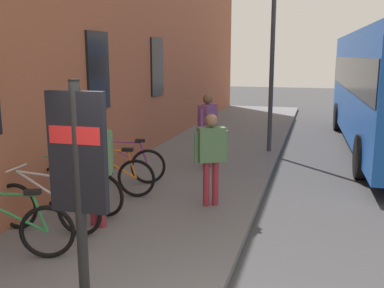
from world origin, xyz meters
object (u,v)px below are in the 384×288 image
object	(u,v)px
pedestrian_crossing_street	(211,150)
bicycle_leaning_wall	(79,190)
transit_info_sign	(78,169)
pedestrian_near_bus	(96,158)
bicycle_end_of_row	(48,207)
bicycle_under_window	(123,165)
pedestrian_by_facade	(208,123)
bicycle_mid_rack	(109,176)
bicycle_by_door	(6,231)
street_lamp	(273,39)

from	to	relation	value
pedestrian_crossing_street	bicycle_leaning_wall	bearing A→B (deg)	114.28
transit_info_sign	pedestrian_near_bus	bearing A→B (deg)	25.22
bicycle_end_of_row	pedestrian_crossing_street	distance (m)	2.82
bicycle_under_window	pedestrian_near_bus	world-z (taller)	pedestrian_near_bus
bicycle_end_of_row	transit_info_sign	distance (m)	2.91
bicycle_leaning_wall	pedestrian_by_facade	bearing A→B (deg)	-21.16
bicycle_mid_rack	pedestrian_crossing_street	world-z (taller)	pedestrian_crossing_street
bicycle_by_door	street_lamp	bearing A→B (deg)	-18.48
bicycle_under_window	street_lamp	distance (m)	5.44
bicycle_under_window	street_lamp	size ratio (longest dim) A/B	0.34
bicycle_under_window	pedestrian_near_bus	xyz separation A→B (m)	(-2.20, -0.58, 0.69)
transit_info_sign	bicycle_end_of_row	bearing A→B (deg)	40.94
pedestrian_crossing_street	street_lamp	xyz separation A→B (m)	(4.84, -0.50, 2.02)
bicycle_by_door	pedestrian_crossing_street	size ratio (longest dim) A/B	1.04
bicycle_under_window	bicycle_end_of_row	bearing A→B (deg)	-179.99
bicycle_by_door	pedestrian_near_bus	world-z (taller)	pedestrian_near_bus
bicycle_under_window	pedestrian_crossing_street	distance (m)	2.28
bicycle_end_of_row	pedestrian_near_bus	size ratio (longest dim) A/B	1.00
bicycle_under_window	pedestrian_by_facade	distance (m)	2.32
bicycle_end_of_row	transit_info_sign	bearing A→B (deg)	-139.06
pedestrian_near_bus	pedestrian_by_facade	size ratio (longest dim) A/B	1.02
bicycle_by_door	bicycle_end_of_row	distance (m)	0.92
pedestrian_near_bus	street_lamp	bearing A→B (deg)	-17.44
bicycle_under_window	bicycle_leaning_wall	bearing A→B (deg)	179.95
bicycle_leaning_wall	bicycle_mid_rack	bearing A→B (deg)	-5.87
transit_info_sign	pedestrian_crossing_street	bearing A→B (deg)	-4.66
transit_info_sign	pedestrian_crossing_street	xyz separation A→B (m)	(3.84, -0.31, -0.61)
bicycle_mid_rack	pedestrian_crossing_street	distance (m)	2.04
pedestrian_by_facade	street_lamp	xyz separation A→B (m)	(2.27, -1.20, 1.95)
transit_info_sign	pedestrian_near_bus	xyz separation A→B (m)	(2.44, 1.15, -0.52)
bicycle_mid_rack	pedestrian_near_bus	xyz separation A→B (m)	(-1.40, -0.49, 0.69)
bicycle_under_window	transit_info_sign	xyz separation A→B (m)	(-4.64, -1.73, 1.21)
bicycle_mid_rack	pedestrian_by_facade	xyz separation A→B (m)	(2.56, -1.25, 0.67)
bicycle_under_window	transit_info_sign	distance (m)	5.10
bicycle_by_door	street_lamp	size ratio (longest dim) A/B	0.33
street_lamp	bicycle_leaning_wall	bearing A→B (deg)	156.16
transit_info_sign	pedestrian_by_facade	xyz separation A→B (m)	(6.40, 0.38, -0.54)
street_lamp	bicycle_mid_rack	bearing A→B (deg)	153.14
bicycle_leaning_wall	bicycle_by_door	bearing A→B (deg)	-179.82
bicycle_by_door	bicycle_leaning_wall	world-z (taller)	same
bicycle_end_of_row	pedestrian_near_bus	bearing A→B (deg)	-53.00
bicycle_by_door	pedestrian_by_facade	world-z (taller)	pedestrian_by_facade
transit_info_sign	street_lamp	world-z (taller)	street_lamp
bicycle_leaning_wall	pedestrian_by_facade	world-z (taller)	pedestrian_by_facade
transit_info_sign	street_lamp	xyz separation A→B (m)	(8.67, -0.81, 1.41)
bicycle_end_of_row	bicycle_under_window	bearing A→B (deg)	0.01
bicycle_under_window	street_lamp	world-z (taller)	street_lamp
bicycle_mid_rack	transit_info_sign	distance (m)	4.34
bicycle_by_door	bicycle_under_window	size ratio (longest dim) A/B	0.99
bicycle_end_of_row	pedestrian_crossing_street	bearing A→B (deg)	-47.99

